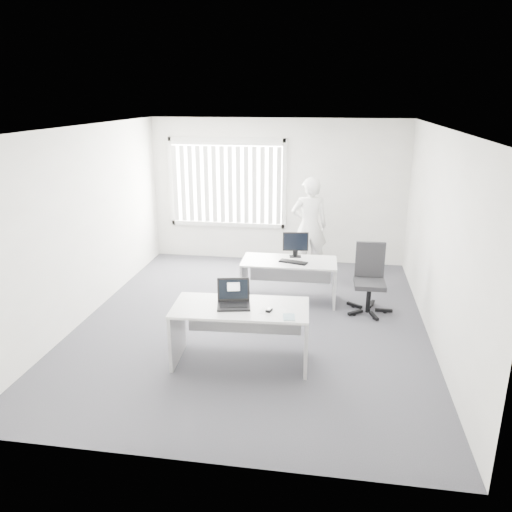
% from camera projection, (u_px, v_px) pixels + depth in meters
% --- Properties ---
extents(ground, '(6.00, 6.00, 0.00)m').
position_uv_depth(ground, '(253.00, 322.00, 7.38)').
color(ground, '#515158').
rests_on(ground, ground).
extents(wall_back, '(5.00, 0.02, 2.80)m').
position_uv_depth(wall_back, '(277.00, 192.00, 9.77)').
color(wall_back, white).
rests_on(wall_back, ground).
extents(wall_front, '(5.00, 0.02, 2.80)m').
position_uv_depth(wall_front, '(194.00, 323.00, 4.13)').
color(wall_front, white).
rests_on(wall_front, ground).
extents(wall_left, '(0.02, 6.00, 2.80)m').
position_uv_depth(wall_left, '(85.00, 224.00, 7.32)').
color(wall_left, white).
rests_on(wall_left, ground).
extents(wall_right, '(0.02, 6.00, 2.80)m').
position_uv_depth(wall_right, '(439.00, 238.00, 6.58)').
color(wall_right, white).
rests_on(wall_right, ground).
extents(ceiling, '(5.00, 6.00, 0.02)m').
position_uv_depth(ceiling, '(252.00, 127.00, 6.52)').
color(ceiling, silver).
rests_on(ceiling, wall_back).
extents(window, '(2.32, 0.06, 1.76)m').
position_uv_depth(window, '(227.00, 183.00, 9.84)').
color(window, silver).
rests_on(window, wall_back).
extents(blinds, '(2.20, 0.10, 1.50)m').
position_uv_depth(blinds, '(226.00, 185.00, 9.79)').
color(blinds, white).
rests_on(blinds, wall_back).
extents(desk_near, '(1.70, 0.87, 0.76)m').
position_uv_depth(desk_near, '(241.00, 322.00, 6.13)').
color(desk_near, silver).
rests_on(desk_near, ground).
extents(desk_far, '(1.52, 0.74, 0.69)m').
position_uv_depth(desk_far, '(289.00, 272.00, 8.02)').
color(desk_far, silver).
rests_on(desk_far, ground).
extents(office_chair, '(0.62, 0.62, 1.07)m').
position_uv_depth(office_chair, '(369.00, 291.00, 7.68)').
color(office_chair, black).
rests_on(office_chair, ground).
extents(person, '(0.74, 0.56, 1.82)m').
position_uv_depth(person, '(309.00, 226.00, 9.14)').
color(person, white).
rests_on(person, ground).
extents(laptop, '(0.46, 0.43, 0.31)m').
position_uv_depth(laptop, '(234.00, 295.00, 5.99)').
color(laptop, black).
rests_on(laptop, desk_near).
extents(paper_sheet, '(0.31, 0.23, 0.00)m').
position_uv_depth(paper_sheet, '(273.00, 311.00, 5.93)').
color(paper_sheet, white).
rests_on(paper_sheet, desk_near).
extents(mouse, '(0.08, 0.11, 0.04)m').
position_uv_depth(mouse, '(269.00, 310.00, 5.92)').
color(mouse, silver).
rests_on(mouse, paper_sheet).
extents(booklet, '(0.16, 0.20, 0.01)m').
position_uv_depth(booklet, '(289.00, 317.00, 5.76)').
color(booklet, white).
rests_on(booklet, desk_near).
extents(keyboard, '(0.47, 0.27, 0.02)m').
position_uv_depth(keyboard, '(293.00, 262.00, 7.86)').
color(keyboard, black).
rests_on(keyboard, desk_far).
extents(monitor, '(0.43, 0.18, 0.41)m').
position_uv_depth(monitor, '(295.00, 245.00, 8.09)').
color(monitor, black).
rests_on(monitor, desk_far).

